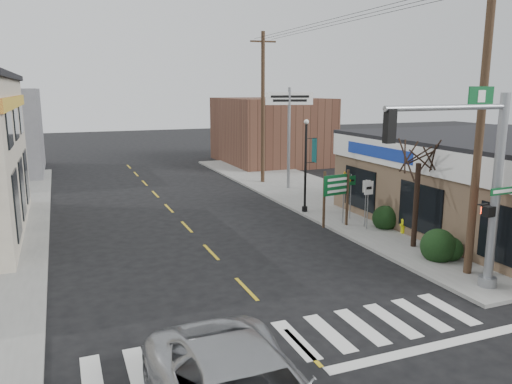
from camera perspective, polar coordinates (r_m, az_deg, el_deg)
name	(u,v)px	position (r m, az deg, el deg)	size (l,w,h in m)	color
ground	(302,347)	(13.14, 5.30, -17.23)	(140.00, 140.00, 0.00)	black
sidewalk_right	(342,205)	(27.98, 9.75, -1.47)	(6.00, 38.00, 0.13)	slate
center_line	(211,252)	(20.00, -5.16, -6.85)	(0.12, 56.00, 0.01)	gold
crosswalk	(295,340)	(13.45, 4.50, -16.47)	(11.00, 2.20, 0.01)	silver
bldg_distant_right	(270,131)	(43.92, 1.66, 7.03)	(8.00, 10.00, 5.60)	#533326
traffic_signal_pole	(480,173)	(16.49, 24.19, 2.04)	(4.97, 0.38, 6.29)	gray
guide_sign	(336,190)	(22.97, 9.18, 0.19)	(1.49, 0.13, 2.61)	#422F1F
fire_hydrant	(403,225)	(22.86, 16.48, -3.64)	(0.21, 0.21, 0.68)	#C0C20A
ped_crossing_sign	(344,187)	(23.65, 10.03, 0.53)	(0.96, 0.07, 2.48)	gray
lamp_post	(307,159)	(25.50, 5.82, 3.81)	(0.62, 0.48, 4.74)	black
dance_center_sign	(289,112)	(31.51, 3.82, 9.09)	(2.98, 0.19, 6.34)	gray
bare_tree	(420,148)	(20.42, 18.20, 4.83)	(2.53, 2.53, 5.07)	black
shrub_front	(438,246)	(19.82, 20.11, -5.84)	(1.31, 1.31, 0.99)	#1E3117
shrub_back	(385,218)	(23.54, 14.54, -2.92)	(1.17, 1.17, 0.88)	black
utility_pole_near	(481,118)	(17.89, 24.33, 7.73)	(1.80, 0.27, 10.34)	#4D3F27
utility_pole_far	(263,107)	(33.61, 0.79, 9.72)	(1.72, 0.26, 9.90)	#453623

